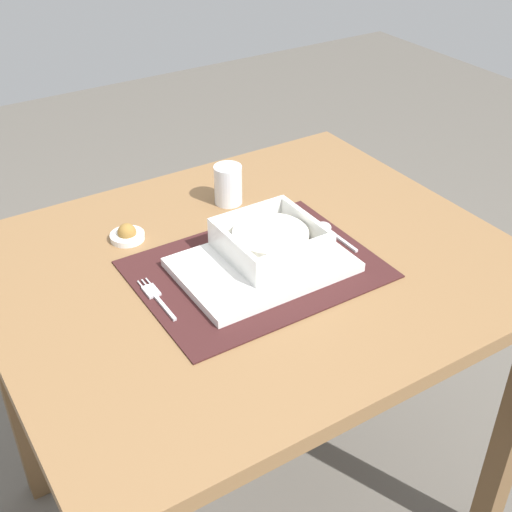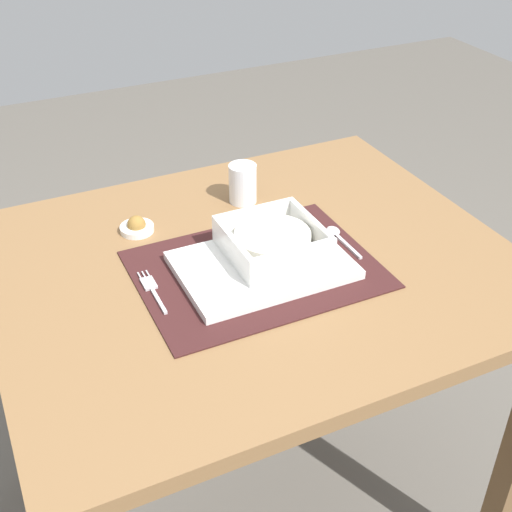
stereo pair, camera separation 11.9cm
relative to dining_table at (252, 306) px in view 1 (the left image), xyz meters
The scene contains 10 objects.
ground_plane 0.64m from the dining_table, ahead, with size 6.00×6.00×0.00m, color #59544C.
dining_table is the anchor object (origin of this frame).
placemat 0.11m from the dining_table, 108.12° to the right, with size 0.42×0.32×0.00m, color #381919.
serving_plate 0.12m from the dining_table, 94.04° to the right, with size 0.30×0.21×0.02m, color white.
porridge_bowl 0.15m from the dining_table, 30.99° to the right, with size 0.17×0.17×0.05m.
fork 0.23m from the dining_table, behind, with size 0.02×0.13×0.00m.
spoon 0.21m from the dining_table, ahead, with size 0.02×0.12×0.01m.
butter_knife 0.19m from the dining_table, 11.09° to the right, with size 0.01×0.13×0.01m.
drinking_glass 0.26m from the dining_table, 70.85° to the left, with size 0.06×0.06×0.08m.
condiment_saucer 0.28m from the dining_table, 131.13° to the left, with size 0.07×0.07×0.04m.
Camera 1 is at (-0.54, -0.87, 1.44)m, focal length 47.47 mm.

